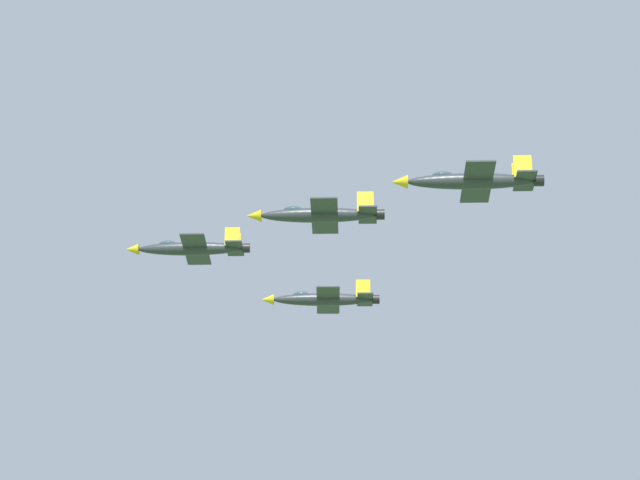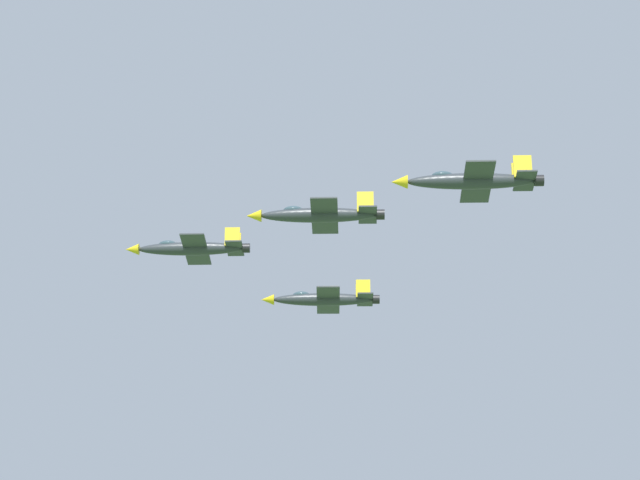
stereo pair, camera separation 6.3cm
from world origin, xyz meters
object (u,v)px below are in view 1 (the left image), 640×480
object	(u,v)px
jet_lead	(190,248)
jet_left_outer	(471,181)
jet_left_wingman	(319,215)
jet_right_wingman	(323,299)

from	to	relation	value
jet_lead	jet_left_outer	world-z (taller)	jet_lead
jet_left_wingman	jet_right_wingman	size ratio (longest dim) A/B	1.00
jet_left_wingman	jet_left_outer	bearing A→B (deg)	139.82
jet_lead	jet_left_outer	distance (m)	45.11
jet_left_wingman	jet_right_wingman	xyz separation A→B (m)	(24.51, -15.56, 0.70)
jet_lead	jet_left_wingman	world-z (taller)	jet_lead
jet_left_outer	jet_right_wingman	bearing A→B (deg)	-68.42
jet_lead	jet_left_wingman	xyz separation A→B (m)	(-21.41, -6.64, -2.17)
jet_lead	jet_right_wingman	distance (m)	22.46
jet_left_wingman	jet_right_wingman	world-z (taller)	jet_right_wingman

